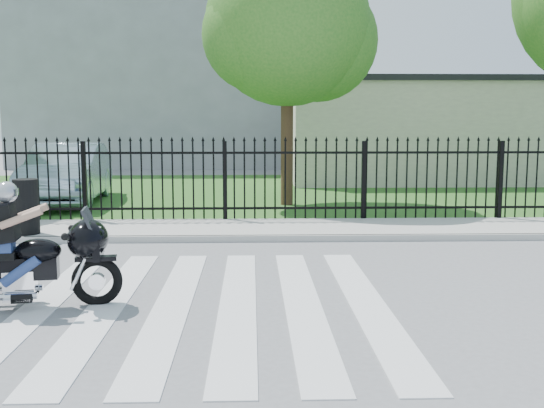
{
  "coord_description": "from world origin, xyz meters",
  "views": [
    {
      "loc": [
        0.58,
        -7.63,
        2.27
      ],
      "look_at": [
        0.88,
        1.83,
        1.0
      ],
      "focal_mm": 42.0,
      "sensor_mm": 36.0,
      "label": 1
    }
  ],
  "objects": [
    {
      "name": "ground",
      "position": [
        0.0,
        0.0,
        0.0
      ],
      "size": [
        120.0,
        120.0,
        0.0
      ],
      "primitive_type": "plane",
      "color": "slate",
      "rests_on": "ground"
    },
    {
      "name": "crosswalk",
      "position": [
        0.0,
        0.0,
        0.01
      ],
      "size": [
        5.0,
        5.5,
        0.01
      ],
      "primitive_type": null,
      "color": "silver",
      "rests_on": "ground"
    },
    {
      "name": "sidewalk",
      "position": [
        0.0,
        5.0,
        0.06
      ],
      "size": [
        40.0,
        2.0,
        0.12
      ],
      "primitive_type": "cube",
      "color": "#ADAAA3",
      "rests_on": "ground"
    },
    {
      "name": "curb",
      "position": [
        0.0,
        4.0,
        0.06
      ],
      "size": [
        40.0,
        0.12,
        0.12
      ],
      "primitive_type": "cube",
      "color": "#ADAAA3",
      "rests_on": "ground"
    },
    {
      "name": "grass_strip",
      "position": [
        0.0,
        12.0,
        0.01
      ],
      "size": [
        40.0,
        12.0,
        0.02
      ],
      "primitive_type": "cube",
      "color": "#295F20",
      "rests_on": "ground"
    },
    {
      "name": "iron_fence",
      "position": [
        0.0,
        6.0,
        0.9
      ],
      "size": [
        26.0,
        0.04,
        1.8
      ],
      "color": "black",
      "rests_on": "ground"
    },
    {
      "name": "tree_mid",
      "position": [
        1.5,
        9.0,
        4.67
      ],
      "size": [
        4.2,
        4.2,
        6.78
      ],
      "color": "#382316",
      "rests_on": "ground"
    },
    {
      "name": "building_low",
      "position": [
        7.0,
        16.0,
        1.75
      ],
      "size": [
        10.0,
        6.0,
        3.5
      ],
      "primitive_type": "cube",
      "color": "beige",
      "rests_on": "ground"
    },
    {
      "name": "building_low_roof",
      "position": [
        7.0,
        16.0,
        3.6
      ],
      "size": [
        10.2,
        6.2,
        0.2
      ],
      "primitive_type": "cube",
      "color": "black",
      "rests_on": "building_low"
    },
    {
      "name": "building_tall",
      "position": [
        -3.0,
        26.0,
        6.0
      ],
      "size": [
        15.0,
        10.0,
        12.0
      ],
      "primitive_type": "cube",
      "color": "#989BA0",
      "rests_on": "ground"
    },
    {
      "name": "motorcycle_rider",
      "position": [
        -2.26,
        -0.1,
        0.64
      ],
      "size": [
        2.38,
        0.96,
        1.57
      ],
      "rotation": [
        0.0,
        0.0,
        0.14
      ],
      "color": "black",
      "rests_on": "ground"
    },
    {
      "name": "parked_car",
      "position": [
        -4.37,
        9.51,
        0.82
      ],
      "size": [
        2.05,
        4.96,
        1.6
      ],
      "primitive_type": "imported",
      "rotation": [
        0.0,
        0.0,
        0.08
      ],
      "color": "#9FB9C9",
      "rests_on": "grass_strip"
    },
    {
      "name": "litter_bin",
      "position": [
        -3.65,
        4.3,
        0.64
      ],
      "size": [
        0.58,
        0.58,
        1.03
      ],
      "primitive_type": "cylinder",
      "rotation": [
        0.0,
        0.0,
        0.31
      ],
      "color": "black",
      "rests_on": "sidewalk"
    }
  ]
}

